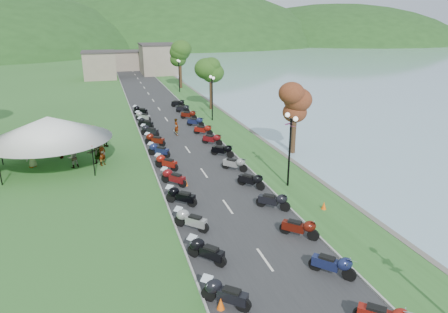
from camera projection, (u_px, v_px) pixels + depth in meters
road at (166, 119)px, 46.33m from camera, size 7.00×120.00×0.02m
hills_backdrop at (114, 44)px, 191.27m from camera, size 360.00×120.00×76.00m
far_building at (124, 62)px, 85.74m from camera, size 18.00×16.00×5.00m
moto_row_left at (173, 178)px, 27.65m from camera, size 2.60×47.74×1.10m
moto_row_right at (222, 150)px, 33.54m from camera, size 2.60×43.99×1.10m
vendor_tent_main at (51, 142)px, 30.87m from camera, size 6.20×6.20×4.00m
tree_lakeside at (295, 114)px, 33.60m from camera, size 2.47×2.47×6.86m
pedestrian_a at (103, 165)px, 31.72m from camera, size 0.82×0.85×1.88m
pedestrian_b at (74, 167)px, 31.20m from camera, size 0.91×0.72×1.65m
pedestrian_c at (61, 158)px, 33.35m from camera, size 0.82×1.34×1.93m
traffic_cone_near at (221, 304)px, 15.81m from camera, size 0.33×0.33×0.52m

